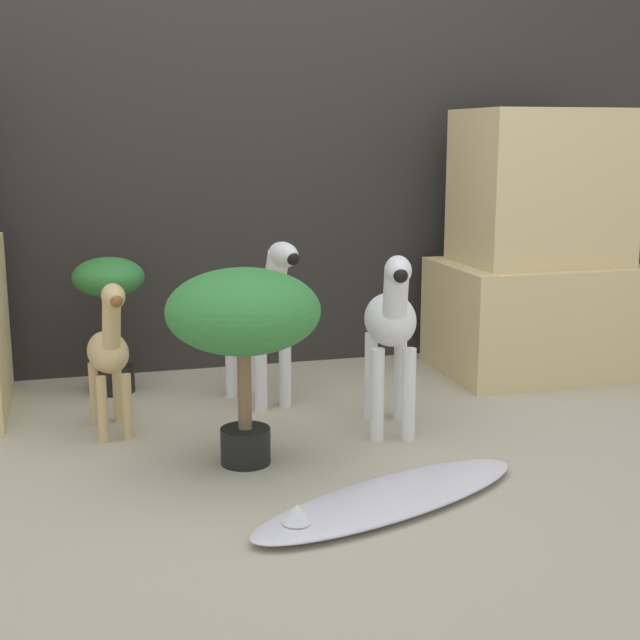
# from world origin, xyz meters

# --- Properties ---
(ground_plane) EXTENTS (14.00, 14.00, 0.00)m
(ground_plane) POSITION_xyz_m (0.00, 0.00, 0.00)
(ground_plane) COLOR #B2A88E
(wall_back) EXTENTS (6.40, 0.08, 2.20)m
(wall_back) POSITION_xyz_m (0.00, 1.40, 1.10)
(wall_back) COLOR #2D2B28
(wall_back) RESTS_ON ground_plane
(rock_pillar_right) EXTENTS (0.82, 0.61, 1.13)m
(rock_pillar_right) POSITION_xyz_m (1.30, 0.94, 0.50)
(rock_pillar_right) COLOR #DBC184
(rock_pillar_right) RESTS_ON ground_plane
(zebra_right) EXTENTS (0.25, 0.47, 0.65)m
(zebra_right) POSITION_xyz_m (0.41, 0.33, 0.38)
(zebra_right) COLOR white
(zebra_right) RESTS_ON ground_plane
(zebra_left) EXTENTS (0.28, 0.46, 0.65)m
(zebra_left) POSITION_xyz_m (0.05, 0.79, 0.38)
(zebra_left) COLOR white
(zebra_left) RESTS_ON ground_plane
(giraffe_figurine) EXTENTS (0.17, 0.41, 0.56)m
(giraffe_figurine) POSITION_xyz_m (-0.53, 0.56, 0.30)
(giraffe_figurine) COLOR tan
(giraffe_figurine) RESTS_ON ground_plane
(potted_palm_front) EXTENTS (0.28, 0.28, 0.55)m
(potted_palm_front) POSITION_xyz_m (-0.50, 1.09, 0.39)
(potted_palm_front) COLOR black
(potted_palm_front) RESTS_ON ground_plane
(potted_palm_back) EXTENTS (0.48, 0.48, 0.63)m
(potted_palm_back) POSITION_xyz_m (-0.13, 0.16, 0.47)
(potted_palm_back) COLOR black
(potted_palm_back) RESTS_ON ground_plane
(surfboard) EXTENTS (0.97, 0.59, 0.09)m
(surfboard) POSITION_xyz_m (0.19, -0.28, 0.02)
(surfboard) COLOR silver
(surfboard) RESTS_ON ground_plane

